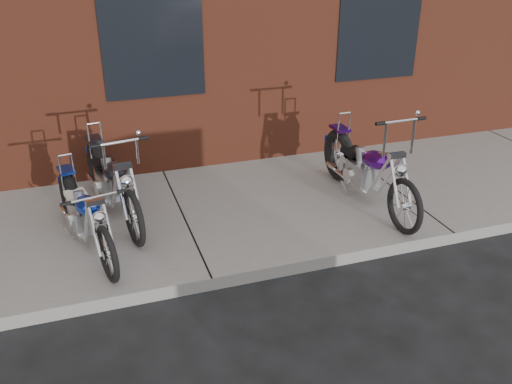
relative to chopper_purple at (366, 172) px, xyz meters
name	(u,v)px	position (x,y,z in m)	size (l,w,h in m)	color
ground	(213,290)	(-2.39, -1.13, -0.58)	(120.00, 120.00, 0.00)	#242426
sidewalk	(183,220)	(-2.39, 0.37, -0.50)	(22.00, 3.00, 0.15)	gray
chopper_purple	(366,172)	(0.00, 0.00, 0.00)	(0.58, 2.38, 1.33)	black
chopper_blue	(85,216)	(-3.56, -0.03, -0.05)	(0.67, 2.08, 0.92)	black
chopper_third	(112,183)	(-3.20, 0.70, -0.01)	(0.66, 2.32, 1.19)	black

